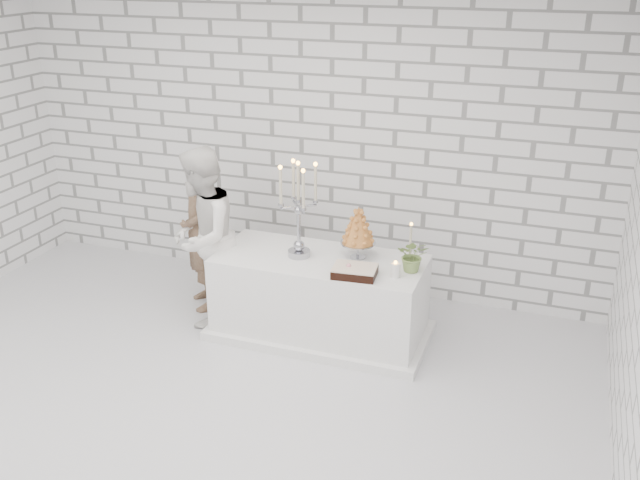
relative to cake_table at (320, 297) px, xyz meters
The scene contains 11 objects.
ground 1.59m from the cake_table, 111.52° to the right, with size 6.00×5.00×0.01m, color silver.
wall_back 1.65m from the cake_table, 118.24° to the left, with size 6.00×0.01×3.00m, color white.
cake_table is the anchor object (origin of this frame).
groom 1.32m from the cake_table, behind, with size 0.56×0.37×1.55m, color brown.
bride 1.18m from the cake_table, behind, with size 0.80×0.62×1.64m, color white.
candelabra 0.82m from the cake_table, behind, with size 0.34×0.34×0.85m, color #9A9BA4, non-canonical shape.
croquembouche 0.69m from the cake_table, 20.53° to the left, with size 0.30×0.30×0.47m, color #A65E22, non-canonical shape.
chocolate_cake 0.62m from the cake_table, 31.85° to the right, with size 0.35×0.25×0.08m, color black.
pillar_candle 0.84m from the cake_table, 11.70° to the right, with size 0.08×0.08×0.12m, color white.
extra_taper 0.94m from the cake_table, 16.62° to the left, with size 0.06×0.06×0.32m, color #BFB79B.
flowers 0.96m from the cake_table, ahead, with size 0.25×0.22×0.28m, color #4F6B30.
Camera 1 is at (2.45, -3.79, 3.22)m, focal length 39.78 mm.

